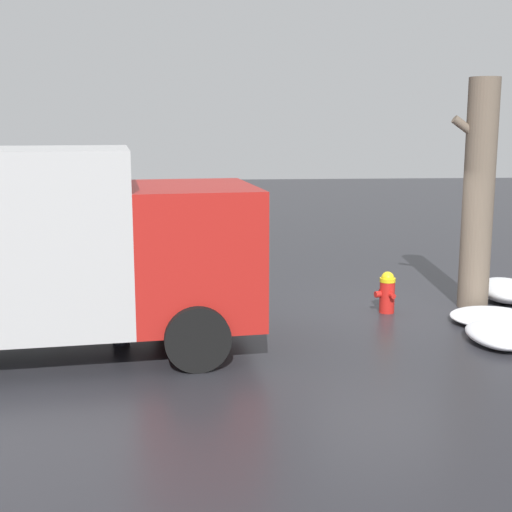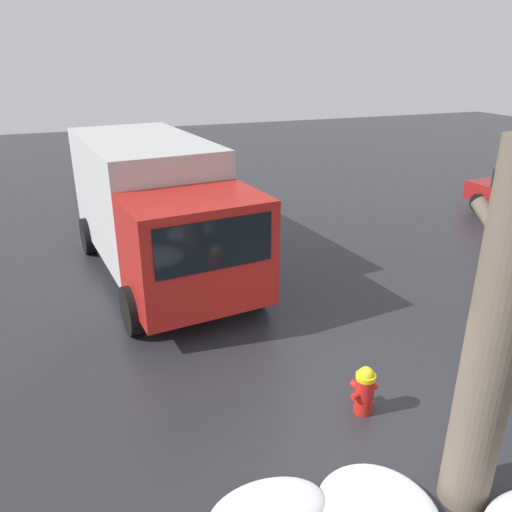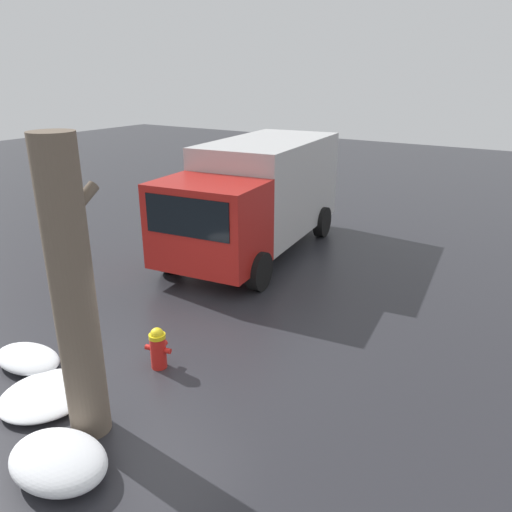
{
  "view_description": "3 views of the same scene",
  "coord_description": "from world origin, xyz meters",
  "px_view_note": "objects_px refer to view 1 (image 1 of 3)",
  "views": [
    {
      "loc": [
        3.3,
        11.96,
        3.31
      ],
      "look_at": [
        2.34,
        0.24,
        1.1
      ],
      "focal_mm": 50.0,
      "sensor_mm": 36.0,
      "label": 1
    },
    {
      "loc": [
        -4.82,
        3.42,
        4.72
      ],
      "look_at": [
        3.29,
        0.39,
        1.18
      ],
      "focal_mm": 35.0,
      "sensor_mm": 36.0,
      "label": 2
    },
    {
      "loc": [
        -5.24,
        -5.31,
        4.71
      ],
      "look_at": [
        3.38,
        0.22,
        0.91
      ],
      "focal_mm": 35.0,
      "sensor_mm": 36.0,
      "label": 3
    }
  ],
  "objects_px": {
    "tree_trunk": "(478,194)",
    "delivery_truck": "(14,244)",
    "fire_hydrant": "(387,292)",
    "parked_car": "(122,210)",
    "pedestrian": "(119,284)"
  },
  "relations": [
    {
      "from": "pedestrian",
      "to": "fire_hydrant",
      "type": "bearing_deg",
      "value": -38.15
    },
    {
      "from": "pedestrian",
      "to": "tree_trunk",
      "type": "bearing_deg",
      "value": -40.29
    },
    {
      "from": "fire_hydrant",
      "to": "parked_car",
      "type": "xyz_separation_m",
      "value": [
        5.57,
        -9.52,
        0.36
      ]
    },
    {
      "from": "tree_trunk",
      "to": "parked_car",
      "type": "bearing_deg",
      "value": -51.91
    },
    {
      "from": "delivery_truck",
      "to": "tree_trunk",
      "type": "bearing_deg",
      "value": 98.61
    },
    {
      "from": "fire_hydrant",
      "to": "pedestrian",
      "type": "height_order",
      "value": "pedestrian"
    },
    {
      "from": "tree_trunk",
      "to": "delivery_truck",
      "type": "height_order",
      "value": "tree_trunk"
    },
    {
      "from": "tree_trunk",
      "to": "pedestrian",
      "type": "distance_m",
      "value": 6.49
    },
    {
      "from": "fire_hydrant",
      "to": "tree_trunk",
      "type": "xyz_separation_m",
      "value": [
        -1.67,
        -0.28,
        1.68
      ]
    },
    {
      "from": "fire_hydrant",
      "to": "pedestrian",
      "type": "bearing_deg",
      "value": 3.8
    },
    {
      "from": "fire_hydrant",
      "to": "tree_trunk",
      "type": "distance_m",
      "value": 2.38
    },
    {
      "from": "tree_trunk",
      "to": "pedestrian",
      "type": "bearing_deg",
      "value": 15.59
    },
    {
      "from": "tree_trunk",
      "to": "delivery_truck",
      "type": "distance_m",
      "value": 7.86
    },
    {
      "from": "fire_hydrant",
      "to": "tree_trunk",
      "type": "relative_size",
      "value": 0.18
    },
    {
      "from": "fire_hydrant",
      "to": "parked_car",
      "type": "bearing_deg",
      "value": -73.59
    }
  ]
}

